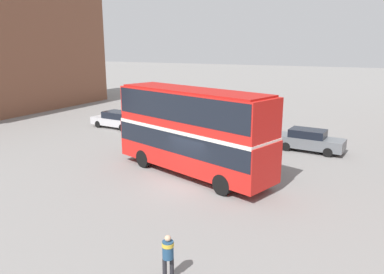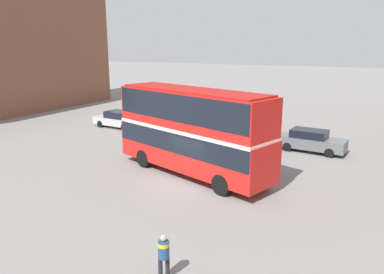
% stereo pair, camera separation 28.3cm
% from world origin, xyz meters
% --- Properties ---
extents(ground_plane, '(240.00, 240.00, 0.00)m').
position_xyz_m(ground_plane, '(0.00, 0.00, 0.00)').
color(ground_plane, gray).
extents(double_decker_bus, '(10.48, 5.61, 4.96)m').
position_xyz_m(double_decker_bus, '(-0.38, 1.73, 2.85)').
color(double_decker_bus, red).
rests_on(double_decker_bus, ground_plane).
extents(pedestrian_foreground, '(0.54, 0.54, 1.55)m').
position_xyz_m(pedestrian_foreground, '(3.41, -7.63, 0.95)').
color(pedestrian_foreground, '#232328').
rests_on(pedestrian_foreground, ground_plane).
extents(parked_car_kerb_far, '(4.77, 2.14, 1.56)m').
position_xyz_m(parked_car_kerb_far, '(4.88, 9.79, 0.78)').
color(parked_car_kerb_far, slate).
rests_on(parked_car_kerb_far, ground_plane).
extents(parked_car_side_street, '(4.78, 2.27, 1.50)m').
position_xyz_m(parked_car_side_street, '(-12.10, 9.97, 0.75)').
color(parked_car_side_street, silver).
rests_on(parked_car_side_street, ground_plane).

